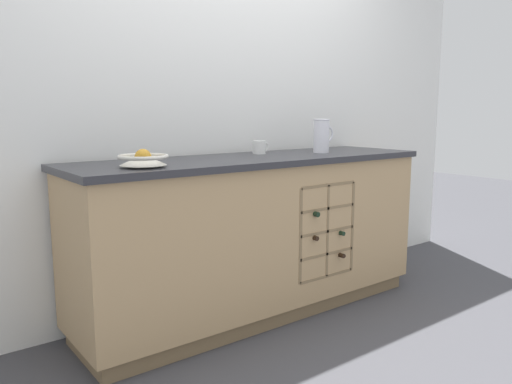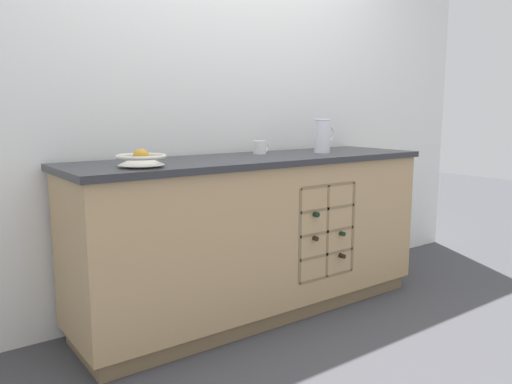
{
  "view_description": "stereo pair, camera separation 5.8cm",
  "coord_description": "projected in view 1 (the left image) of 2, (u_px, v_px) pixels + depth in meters",
  "views": [
    {
      "loc": [
        -1.7,
        -2.23,
        1.16
      ],
      "look_at": [
        0.0,
        0.0,
        0.72
      ],
      "focal_mm": 35.0,
      "sensor_mm": 36.0,
      "label": 1
    },
    {
      "loc": [
        -1.66,
        -2.26,
        1.16
      ],
      "look_at": [
        0.0,
        0.0,
        0.72
      ],
      "focal_mm": 35.0,
      "sensor_mm": 36.0,
      "label": 2
    }
  ],
  "objects": [
    {
      "name": "fruit_bowl",
      "position": [
        143.0,
        159.0,
        2.27
      ],
      "size": [
        0.23,
        0.23,
        0.08
      ],
      "color": "silver",
      "rests_on": "kitchen_island"
    },
    {
      "name": "ceramic_mug",
      "position": [
        260.0,
        147.0,
        2.98
      ],
      "size": [
        0.11,
        0.08,
        0.08
      ],
      "color": "white",
      "rests_on": "kitchen_island"
    },
    {
      "name": "ground_plane",
      "position": [
        256.0,
        311.0,
        2.95
      ],
      "size": [
        14.0,
        14.0,
        0.0
      ],
      "primitive_type": "plane",
      "color": "#424247"
    },
    {
      "name": "white_pitcher",
      "position": [
        322.0,
        135.0,
        3.07
      ],
      "size": [
        0.15,
        0.1,
        0.21
      ],
      "color": "white",
      "rests_on": "kitchen_island"
    },
    {
      "name": "kitchen_island",
      "position": [
        257.0,
        235.0,
        2.88
      ],
      "size": [
        2.15,
        0.62,
        0.92
      ],
      "color": "olive",
      "rests_on": "ground_plane"
    },
    {
      "name": "back_wall",
      "position": [
        221.0,
        94.0,
        3.03
      ],
      "size": [
        4.51,
        0.06,
        2.55
      ],
      "primitive_type": "cube",
      "color": "white",
      "rests_on": "ground_plane"
    }
  ]
}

